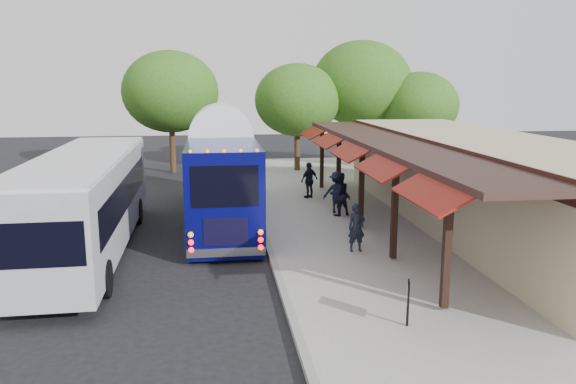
{
  "coord_description": "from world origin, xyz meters",
  "views": [
    {
      "loc": [
        -1.67,
        -16.33,
        5.66
      ],
      "look_at": [
        0.85,
        3.09,
        1.8
      ],
      "focal_mm": 35.0,
      "sensor_mm": 36.0,
      "label": 1
    }
  ],
  "objects_px": {
    "ped_a": "(357,228)",
    "ped_d": "(337,192)",
    "city_bus": "(85,199)",
    "sign_board": "(408,296)",
    "coach_bus": "(222,171)",
    "ped_b": "(339,194)",
    "ped_c": "(309,180)"
  },
  "relations": [
    {
      "from": "coach_bus",
      "to": "ped_d",
      "type": "relative_size",
      "value": 6.73
    },
    {
      "from": "ped_b",
      "to": "ped_c",
      "type": "xyz_separation_m",
      "value": [
        -0.64,
        3.75,
        -0.04
      ]
    },
    {
      "from": "ped_b",
      "to": "ped_c",
      "type": "relative_size",
      "value": 1.05
    },
    {
      "from": "ped_a",
      "to": "ped_b",
      "type": "distance_m",
      "value": 5.07
    },
    {
      "from": "coach_bus",
      "to": "ped_a",
      "type": "height_order",
      "value": "coach_bus"
    },
    {
      "from": "coach_bus",
      "to": "ped_d",
      "type": "height_order",
      "value": "coach_bus"
    },
    {
      "from": "coach_bus",
      "to": "sign_board",
      "type": "xyz_separation_m",
      "value": [
        4.05,
        -11.25,
        -1.18
      ]
    },
    {
      "from": "ped_c",
      "to": "ped_d",
      "type": "distance_m",
      "value": 3.31
    },
    {
      "from": "coach_bus",
      "to": "ped_c",
      "type": "distance_m",
      "value": 5.46
    },
    {
      "from": "ped_d",
      "to": "city_bus",
      "type": "bearing_deg",
      "value": 37.94
    },
    {
      "from": "city_bus",
      "to": "ped_d",
      "type": "height_order",
      "value": "city_bus"
    },
    {
      "from": "city_bus",
      "to": "ped_b",
      "type": "bearing_deg",
      "value": 19.05
    },
    {
      "from": "coach_bus",
      "to": "ped_d",
      "type": "bearing_deg",
      "value": 0.46
    },
    {
      "from": "coach_bus",
      "to": "ped_b",
      "type": "relative_size",
      "value": 6.58
    },
    {
      "from": "ped_a",
      "to": "ped_d",
      "type": "xyz_separation_m",
      "value": [
        0.54,
        5.53,
        0.09
      ]
    },
    {
      "from": "ped_a",
      "to": "ped_c",
      "type": "distance_m",
      "value": 8.78
    },
    {
      "from": "ped_c",
      "to": "ped_d",
      "type": "bearing_deg",
      "value": 68.13
    },
    {
      "from": "ped_b",
      "to": "ped_d",
      "type": "height_order",
      "value": "ped_b"
    },
    {
      "from": "city_bus",
      "to": "ped_b",
      "type": "relative_size",
      "value": 6.79
    },
    {
      "from": "ped_a",
      "to": "ped_d",
      "type": "height_order",
      "value": "ped_d"
    },
    {
      "from": "city_bus",
      "to": "ped_a",
      "type": "xyz_separation_m",
      "value": [
        8.87,
        -1.55,
        -0.87
      ]
    },
    {
      "from": "sign_board",
      "to": "ped_a",
      "type": "bearing_deg",
      "value": 106.53
    },
    {
      "from": "coach_bus",
      "to": "sign_board",
      "type": "bearing_deg",
      "value": -70.55
    },
    {
      "from": "ped_a",
      "to": "sign_board",
      "type": "height_order",
      "value": "ped_a"
    },
    {
      "from": "ped_b",
      "to": "ped_c",
      "type": "height_order",
      "value": "ped_b"
    },
    {
      "from": "city_bus",
      "to": "ped_d",
      "type": "relative_size",
      "value": 6.95
    },
    {
      "from": "ped_b",
      "to": "ped_d",
      "type": "relative_size",
      "value": 1.02
    },
    {
      "from": "city_bus",
      "to": "ped_a",
      "type": "distance_m",
      "value": 9.05
    },
    {
      "from": "ped_a",
      "to": "ped_d",
      "type": "relative_size",
      "value": 0.9
    },
    {
      "from": "ped_a",
      "to": "sign_board",
      "type": "relative_size",
      "value": 1.53
    },
    {
      "from": "coach_bus",
      "to": "ped_c",
      "type": "xyz_separation_m",
      "value": [
        4.21,
        3.32,
        -1.03
      ]
    },
    {
      "from": "ped_d",
      "to": "sign_board",
      "type": "xyz_separation_m",
      "value": [
        -0.8,
        -11.32,
        -0.18
      ]
    }
  ]
}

